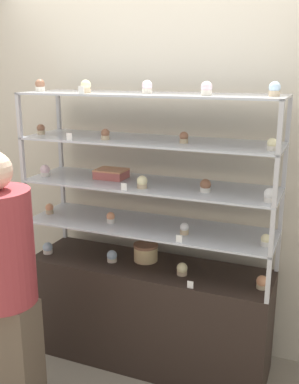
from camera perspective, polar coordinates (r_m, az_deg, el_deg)
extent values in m
plane|color=gray|center=(3.31, 0.00, -20.38)|extent=(20.00, 20.00, 0.00)
cube|color=beige|center=(3.10, 2.61, 3.58)|extent=(8.00, 0.05, 2.60)
cube|color=black|center=(3.11, 0.00, -15.12)|extent=(1.58, 0.46, 0.70)
cube|color=#B7B7BC|center=(3.42, -10.75, -3.53)|extent=(0.02, 0.02, 0.27)
cube|color=#B7B7BC|center=(2.92, 16.01, -7.18)|extent=(0.02, 0.02, 0.27)
cube|color=#B7B7BC|center=(3.09, -15.11, -5.90)|extent=(0.02, 0.02, 0.27)
cube|color=#B7B7BC|center=(2.53, 14.85, -10.78)|extent=(0.02, 0.02, 0.27)
cube|color=#B7BCC6|center=(2.85, 0.00, -4.35)|extent=(1.58, 0.46, 0.01)
cube|color=#B7B7BC|center=(3.34, -10.99, 0.90)|extent=(0.02, 0.02, 0.27)
cube|color=#B7B7BC|center=(2.83, 16.42, -2.08)|extent=(0.02, 0.02, 0.27)
cube|color=#B7B7BC|center=(3.00, -15.47, -1.04)|extent=(0.02, 0.02, 0.27)
cube|color=#B7B7BC|center=(2.42, 15.30, -4.97)|extent=(0.02, 0.02, 0.27)
cube|color=#B7BCC6|center=(2.77, 0.00, 0.97)|extent=(1.58, 0.46, 0.01)
cube|color=#B7B7BC|center=(3.29, -11.23, 5.50)|extent=(0.02, 0.02, 0.27)
cube|color=#B7B7BC|center=(2.77, 16.84, 3.31)|extent=(0.02, 0.02, 0.27)
cube|color=#B7B7BC|center=(2.94, -15.85, 4.06)|extent=(0.02, 0.02, 0.27)
cube|color=#B7B7BC|center=(2.34, 15.76, 1.29)|extent=(0.02, 0.02, 0.27)
cube|color=#B7BCC6|center=(2.72, 0.00, 6.55)|extent=(1.58, 0.46, 0.01)
cube|color=#B7B7BC|center=(3.25, -11.48, 10.24)|extent=(0.02, 0.02, 0.27)
cube|color=#B7B7BC|center=(2.73, 17.29, 8.92)|extent=(0.02, 0.02, 0.27)
cube|color=#B7B7BC|center=(2.90, -16.25, 9.34)|extent=(0.02, 0.02, 0.27)
cube|color=#B7B7BC|center=(2.30, 16.26, 7.90)|extent=(0.02, 0.02, 0.27)
cube|color=#B7BCC6|center=(2.69, 0.00, 12.30)|extent=(1.58, 0.46, 0.01)
cylinder|color=#DBBC84|center=(3.00, -0.48, -7.81)|extent=(0.16, 0.16, 0.10)
cylinder|color=#8C5B42|center=(2.97, -0.48, -6.78)|extent=(0.16, 0.16, 0.02)
cube|color=#C66660|center=(2.91, -4.87, 2.24)|extent=(0.19, 0.15, 0.05)
cube|color=#E5996B|center=(2.90, -4.89, 2.81)|extent=(0.20, 0.16, 0.01)
cylinder|color=white|center=(3.20, -12.78, -7.37)|extent=(0.06, 0.06, 0.03)
sphere|color=silver|center=(3.19, -12.81, -6.85)|extent=(0.07, 0.07, 0.07)
cylinder|color=beige|center=(3.00, -4.78, -8.56)|extent=(0.06, 0.06, 0.03)
sphere|color=silver|center=(2.99, -4.80, -8.01)|extent=(0.07, 0.07, 0.07)
cylinder|color=#CCB28C|center=(2.82, 4.15, -10.18)|extent=(0.06, 0.06, 0.03)
sphere|color=#F4EAB2|center=(2.81, 4.16, -9.60)|extent=(0.07, 0.07, 0.07)
cylinder|color=#CCB28C|center=(2.74, 14.07, -11.51)|extent=(0.06, 0.06, 0.03)
sphere|color=#E5996B|center=(2.72, 14.12, -10.92)|extent=(0.07, 0.07, 0.07)
cube|color=white|center=(2.66, 5.20, -11.65)|extent=(0.04, 0.00, 0.04)
cylinder|color=#CCB28C|center=(3.14, -12.57, -2.43)|extent=(0.05, 0.05, 0.03)
sphere|color=#E5996B|center=(3.14, -12.60, -1.92)|extent=(0.05, 0.05, 0.05)
cylinder|color=white|center=(2.90, -4.94, -3.63)|extent=(0.05, 0.05, 0.03)
sphere|color=#E5996B|center=(2.89, -4.96, -3.08)|extent=(0.05, 0.05, 0.05)
cylinder|color=#CCB28C|center=(2.70, 4.43, -5.06)|extent=(0.05, 0.05, 0.03)
sphere|color=white|center=(2.69, 4.45, -4.48)|extent=(0.05, 0.05, 0.05)
cylinder|color=white|center=(2.60, 14.50, -6.35)|extent=(0.05, 0.05, 0.03)
sphere|color=#F4EAB2|center=(2.59, 14.54, -5.75)|extent=(0.05, 0.05, 0.05)
cube|color=white|center=(2.57, 3.77, -5.97)|extent=(0.04, 0.00, 0.04)
cylinder|color=white|center=(3.04, -13.10, 2.25)|extent=(0.06, 0.06, 0.03)
sphere|color=silver|center=(3.04, -13.13, 2.81)|extent=(0.06, 0.06, 0.06)
cylinder|color=#CCB28C|center=(2.66, -0.93, 0.78)|extent=(0.06, 0.06, 0.03)
sphere|color=#F4EAB2|center=(2.65, -0.93, 1.41)|extent=(0.06, 0.06, 0.06)
cylinder|color=white|center=(2.60, 7.10, 0.31)|extent=(0.06, 0.06, 0.03)
sphere|color=#8C5B42|center=(2.59, 7.12, 0.96)|extent=(0.06, 0.06, 0.06)
cylinder|color=white|center=(2.47, 15.00, -0.91)|extent=(0.06, 0.06, 0.03)
sphere|color=white|center=(2.46, 15.05, -0.23)|extent=(0.06, 0.06, 0.06)
cube|color=white|center=(2.61, -3.28, 0.66)|extent=(0.04, 0.00, 0.04)
cylinder|color=#CCB28C|center=(3.02, -13.60, 7.38)|extent=(0.05, 0.05, 0.03)
sphere|color=#8C5B42|center=(3.02, -13.64, 7.89)|extent=(0.05, 0.05, 0.05)
cylinder|color=#CCB28C|center=(2.72, -5.62, 6.90)|extent=(0.05, 0.05, 0.03)
sphere|color=#8C5B42|center=(2.72, -5.64, 7.47)|extent=(0.05, 0.05, 0.05)
cylinder|color=#CCB28C|center=(2.59, 4.38, 6.50)|extent=(0.05, 0.05, 0.03)
sphere|color=#8C5B42|center=(2.59, 4.39, 7.09)|extent=(0.05, 0.05, 0.05)
cylinder|color=beige|center=(2.43, 15.28, 5.40)|extent=(0.05, 0.05, 0.03)
sphere|color=#F4EAB2|center=(2.42, 15.32, 6.03)|extent=(0.05, 0.05, 0.05)
cube|color=white|center=(2.72, -10.15, 6.92)|extent=(0.04, 0.00, 0.04)
cylinder|color=beige|center=(2.98, -13.70, 12.58)|extent=(0.06, 0.06, 0.03)
sphere|color=#8C5B42|center=(2.98, -13.73, 13.18)|extent=(0.06, 0.06, 0.06)
cylinder|color=#CCB28C|center=(2.74, -8.06, 12.64)|extent=(0.06, 0.06, 0.03)
sphere|color=#F4EAB2|center=(2.74, -8.09, 13.29)|extent=(0.06, 0.06, 0.06)
cylinder|color=beige|center=(2.65, -0.25, 12.70)|extent=(0.06, 0.06, 0.03)
sphere|color=silver|center=(2.65, -0.25, 13.38)|extent=(0.06, 0.06, 0.06)
cylinder|color=beige|center=(2.46, 7.23, 12.38)|extent=(0.06, 0.06, 0.03)
sphere|color=silver|center=(2.46, 7.26, 13.10)|extent=(0.06, 0.06, 0.06)
cylinder|color=#CCB28C|center=(2.47, 15.56, 11.96)|extent=(0.06, 0.06, 0.03)
sphere|color=silver|center=(2.47, 15.62, 12.68)|extent=(0.06, 0.06, 0.06)
cube|color=white|center=(2.65, -8.66, 12.69)|extent=(0.04, 0.00, 0.04)
cube|color=brown|center=(2.81, -17.29, -19.45)|extent=(0.34, 0.19, 0.72)
cylinder|color=#993338|center=(2.50, -18.50, -6.69)|extent=(0.36, 0.36, 0.62)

